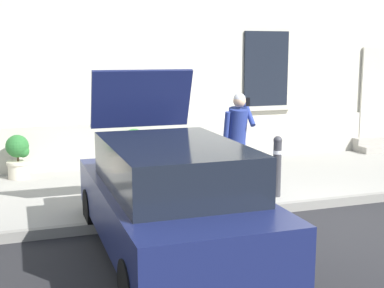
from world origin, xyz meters
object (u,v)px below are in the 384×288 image
object	(u,v)px
bollard_near_person	(277,164)
planter_cream	(18,156)
hatchback_car_navy	(170,196)
person_on_phone	(237,135)
planter_charcoal	(135,148)

from	to	relation	value
bollard_near_person	planter_cream	bearing A→B (deg)	145.75
bollard_near_person	planter_cream	xyz separation A→B (m)	(-4.12, 2.81, -0.11)
hatchback_car_navy	person_on_phone	world-z (taller)	hatchback_car_navy
hatchback_car_navy	person_on_phone	xyz separation A→B (m)	(1.89, 2.21, 0.35)
person_on_phone	planter_charcoal	xyz separation A→B (m)	(-1.29, 2.30, -0.54)
hatchback_car_navy	planter_cream	bearing A→B (deg)	111.32
bollard_near_person	planter_cream	distance (m)	4.99
bollard_near_person	person_on_phone	bearing A→B (deg)	131.07
planter_cream	planter_charcoal	xyz separation A→B (m)	(2.33, 0.06, 0.00)
planter_cream	planter_charcoal	size ratio (longest dim) A/B	1.00
hatchback_car_navy	bollard_near_person	bearing A→B (deg)	34.49
person_on_phone	planter_cream	size ratio (longest dim) A/B	2.03
bollard_near_person	person_on_phone	size ratio (longest dim) A/B	0.60
hatchback_car_navy	bollard_near_person	size ratio (longest dim) A/B	3.90
person_on_phone	planter_charcoal	world-z (taller)	person_on_phone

